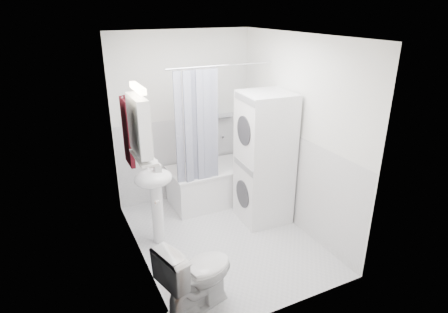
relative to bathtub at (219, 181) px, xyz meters
name	(u,v)px	position (x,y,z in m)	size (l,w,h in m)	color
floor	(224,237)	(-0.36, -0.92, -0.30)	(2.60, 2.60, 0.00)	silver
room_walls	(224,123)	(-0.36, -0.92, 1.19)	(2.60, 2.60, 2.60)	white
wainscot	(214,185)	(-0.36, -0.63, 0.30)	(1.98, 2.58, 2.58)	white
door	(157,202)	(-1.31, -1.47, 0.70)	(0.05, 2.00, 2.00)	brown
bathtub	(219,181)	(0.00, 0.00, 0.00)	(1.42, 0.67, 0.54)	white
tub_spout	(221,136)	(0.20, 0.33, 0.56)	(0.04, 0.04, 0.12)	silver
curtain_rod	(228,65)	(0.00, -0.28, 1.70)	(0.02, 0.02, 1.60)	silver
shower_curtain	(197,128)	(-0.42, -0.28, 0.95)	(0.55, 0.02, 1.45)	#131A43
sink	(155,190)	(-1.12, -0.64, 0.41)	(0.44, 0.37, 1.04)	white
medicine_cabinet	(139,124)	(-1.27, -0.82, 1.27)	(0.13, 0.50, 0.71)	white
shelf	(144,157)	(-1.25, -0.82, 0.90)	(0.18, 0.54, 0.03)	silver
shower_caddy	(224,117)	(0.25, 0.32, 0.85)	(0.22, 0.06, 0.02)	silver
towel	(127,131)	(-1.30, -0.34, 1.06)	(0.07, 0.33, 0.80)	#500C12
washer_dryer	(264,159)	(0.31, -0.71, 0.56)	(0.65, 0.65, 1.71)	white
toilet	(197,274)	(-1.08, -1.83, 0.06)	(0.41, 0.74, 0.72)	white
soap_pump	(158,171)	(-1.07, -0.67, 0.65)	(0.08, 0.17, 0.08)	gray
shelf_bottle	(147,158)	(-1.25, -0.97, 0.95)	(0.07, 0.18, 0.07)	gray
shelf_cup	(140,148)	(-1.25, -0.70, 0.96)	(0.10, 0.09, 0.10)	gray
shampoo_a	(208,114)	(-0.01, 0.32, 0.93)	(0.13, 0.17, 0.13)	gray
shampoo_b	(216,115)	(0.11, 0.32, 0.90)	(0.08, 0.21, 0.08)	#2968A6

